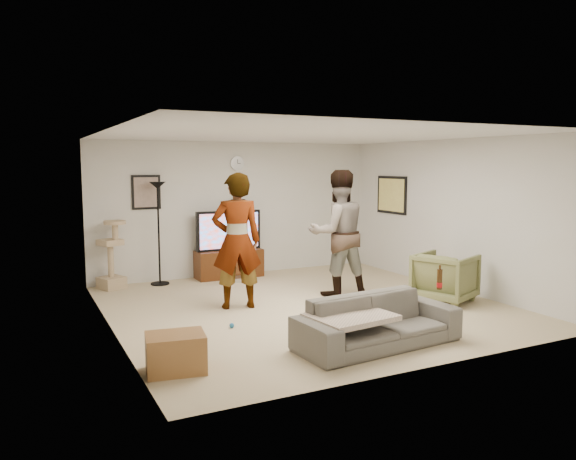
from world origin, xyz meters
name	(u,v)px	position (x,y,z in m)	size (l,w,h in m)	color
floor	(306,307)	(0.00, 0.00, -0.01)	(5.50, 5.50, 0.02)	#C8AD92
ceiling	(306,134)	(0.00, 0.00, 2.51)	(5.50, 5.50, 0.02)	silver
wall_back	(237,209)	(0.00, 2.75, 1.25)	(5.50, 0.04, 2.50)	silver
wall_front	(435,247)	(0.00, -2.75, 1.25)	(5.50, 0.04, 2.50)	silver
wall_left	(109,232)	(-2.75, 0.00, 1.25)	(0.04, 5.50, 2.50)	silver
wall_right	(451,215)	(2.75, 0.00, 1.25)	(0.04, 5.50, 2.50)	silver
wall_clock	(237,163)	(0.00, 2.72, 2.10)	(0.26, 0.26, 0.04)	white
wall_speaker	(238,202)	(0.00, 2.69, 1.38)	(0.25, 0.10, 0.10)	black
picture_back	(146,192)	(-1.70, 2.73, 1.60)	(0.42, 0.03, 0.52)	gray
picture_right	(392,195)	(2.73, 1.60, 1.50)	(0.03, 0.78, 0.62)	#E8CE6C
tv_stand	(229,264)	(-0.27, 2.50, 0.26)	(1.23, 0.45, 0.51)	#3C1D0B
console_box	(241,279)	(-0.19, 2.11, 0.04)	(0.40, 0.30, 0.07)	#B5B5B5
tv	(229,230)	(-0.27, 2.50, 0.88)	(1.23, 0.08, 0.73)	black
tv_screen	(229,231)	(-0.27, 2.46, 0.88)	(1.13, 0.01, 0.64)	#288FF9
floor_lamp	(159,234)	(-1.56, 2.47, 0.89)	(0.32, 0.32, 1.78)	black
cat_tree	(111,255)	(-2.37, 2.50, 0.58)	(0.37, 0.37, 1.16)	tan
person_left	(237,241)	(-0.93, 0.39, 0.99)	(0.72, 0.47, 1.97)	#9899AD
person_right	(338,233)	(0.80, 0.42, 1.00)	(0.97, 0.76, 2.00)	#2C518B
sofa	(378,322)	(-0.10, -1.94, 0.29)	(1.96, 0.77, 0.57)	#54514A
throw_blanket	(351,317)	(-0.47, -1.94, 0.39)	(0.90, 0.70, 0.06)	beige
beer_bottle	(440,279)	(0.80, -1.94, 0.70)	(0.06, 0.06, 0.25)	#38200A
armchair	(445,277)	(2.05, -0.68, 0.37)	(0.80, 0.82, 0.75)	#61653B
side_table	(176,353)	(-2.40, -1.69, 0.19)	(0.58, 0.44, 0.39)	brown
toy_ball	(232,325)	(-1.36, -0.54, 0.03)	(0.06, 0.06, 0.06)	#1D6093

